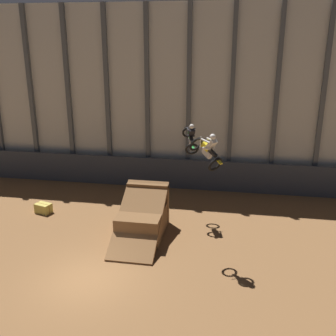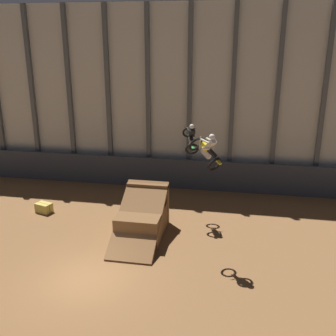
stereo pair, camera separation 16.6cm
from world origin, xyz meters
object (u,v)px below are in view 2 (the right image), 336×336
object	(u,v)px
dirt_ramp	(143,218)
rider_bike_right_air	(207,150)
hay_bale_trackside	(44,208)
rider_bike_left_air	(191,137)

from	to	relation	value
dirt_ramp	rider_bike_right_air	xyz separation A→B (m)	(3.34, -1.65, 4.25)
dirt_ramp	hay_bale_trackside	size ratio (longest dim) A/B	4.41
rider_bike_right_air	hay_bale_trackside	distance (m)	11.27
dirt_ramp	rider_bike_left_air	xyz separation A→B (m)	(2.14, 2.37, 3.82)
rider_bike_left_air	rider_bike_right_air	size ratio (longest dim) A/B	1.10
rider_bike_right_air	hay_bale_trackside	bearing A→B (deg)	115.21
dirt_ramp	rider_bike_right_air	bearing A→B (deg)	-26.23
rider_bike_right_air	hay_bale_trackside	world-z (taller)	rider_bike_right_air
rider_bike_left_air	rider_bike_right_air	bearing A→B (deg)	-88.89
rider_bike_right_air	rider_bike_left_air	bearing A→B (deg)	59.50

